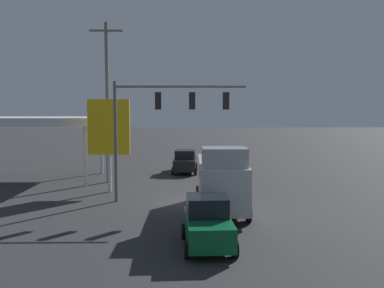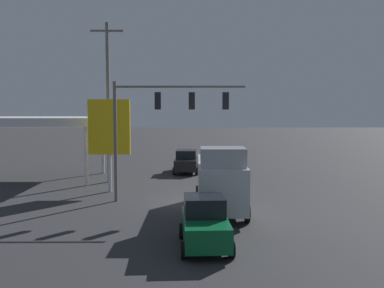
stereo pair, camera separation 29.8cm
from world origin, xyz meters
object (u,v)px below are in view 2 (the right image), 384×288
(hatchback_crossing, at_px, (205,223))
(traffic_signal_assembly, at_px, (164,112))
(sedan_far, at_px, (186,161))
(delivery_truck, at_px, (220,180))
(price_sign, at_px, (109,129))
(utility_pole, at_px, (108,99))

(hatchback_crossing, bearing_deg, traffic_signal_assembly, -168.63)
(sedan_far, bearing_deg, delivery_truck, 10.30)
(price_sign, relative_size, hatchback_crossing, 1.56)
(utility_pole, distance_m, delivery_truck, 12.80)
(utility_pole, xyz_separation_m, delivery_truck, (-7.55, 9.35, -4.42))
(sedan_far, bearing_deg, utility_pole, -47.61)
(price_sign, height_order, sedan_far, price_sign)
(utility_pole, bearing_deg, hatchback_crossing, 113.51)
(delivery_truck, height_order, hatchback_crossing, delivery_truck)
(traffic_signal_assembly, relative_size, utility_pole, 0.66)
(utility_pole, bearing_deg, delivery_truck, 128.91)
(utility_pole, xyz_separation_m, price_sign, (-0.74, 3.74, -2.02))
(traffic_signal_assembly, height_order, utility_pole, utility_pole)
(delivery_truck, bearing_deg, price_sign, -128.64)
(hatchback_crossing, bearing_deg, utility_pole, -159.02)
(price_sign, relative_size, sedan_far, 1.35)
(hatchback_crossing, bearing_deg, delivery_truck, 167.19)
(traffic_signal_assembly, xyz_separation_m, sedan_far, (-1.25, -11.31, -4.27))
(sedan_far, bearing_deg, hatchback_crossing, 5.21)
(traffic_signal_assembly, distance_m, sedan_far, 12.15)
(utility_pole, distance_m, sedan_far, 9.01)
(delivery_truck, bearing_deg, utility_pole, -140.22)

